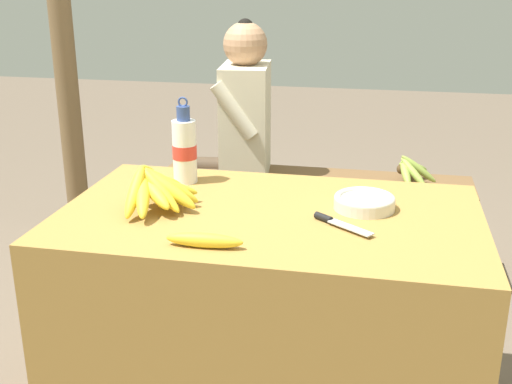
{
  "coord_description": "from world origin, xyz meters",
  "views": [
    {
      "loc": [
        0.31,
        -1.68,
        1.35
      ],
      "look_at": [
        -0.05,
        0.05,
        0.73
      ],
      "focal_mm": 45.0,
      "sensor_mm": 36.0,
      "label": 1
    }
  ],
  "objects_px": {
    "knife": "(334,222)",
    "wooden_bench": "(313,194)",
    "serving_bowl": "(364,202)",
    "banana_bunch_green": "(411,169)",
    "seated_vendor": "(235,130)",
    "banana_bunch_ripe": "(156,186)",
    "water_bottle": "(185,149)",
    "loose_banana_front": "(204,240)"
  },
  "relations": [
    {
      "from": "knife",
      "to": "wooden_bench",
      "type": "relative_size",
      "value": 0.12
    },
    {
      "from": "serving_bowl",
      "to": "banana_bunch_green",
      "type": "relative_size",
      "value": 0.63
    },
    {
      "from": "seated_vendor",
      "to": "serving_bowl",
      "type": "bearing_deg",
      "value": 116.35
    },
    {
      "from": "serving_bowl",
      "to": "wooden_bench",
      "type": "bearing_deg",
      "value": 104.62
    },
    {
      "from": "knife",
      "to": "banana_bunch_ripe",
      "type": "bearing_deg",
      "value": -146.53
    },
    {
      "from": "water_bottle",
      "to": "banana_bunch_ripe",
      "type": "bearing_deg",
      "value": -91.58
    },
    {
      "from": "seated_vendor",
      "to": "wooden_bench",
      "type": "bearing_deg",
      "value": 179.56
    },
    {
      "from": "serving_bowl",
      "to": "loose_banana_front",
      "type": "distance_m",
      "value": 0.52
    },
    {
      "from": "water_bottle",
      "to": "loose_banana_front",
      "type": "relative_size",
      "value": 1.41
    },
    {
      "from": "knife",
      "to": "seated_vendor",
      "type": "relative_size",
      "value": 0.15
    },
    {
      "from": "seated_vendor",
      "to": "water_bottle",
      "type": "bearing_deg",
      "value": 85.46
    },
    {
      "from": "banana_bunch_ripe",
      "to": "knife",
      "type": "height_order",
      "value": "banana_bunch_ripe"
    },
    {
      "from": "wooden_bench",
      "to": "banana_bunch_green",
      "type": "bearing_deg",
      "value": 0.76
    },
    {
      "from": "banana_bunch_ripe",
      "to": "water_bottle",
      "type": "relative_size",
      "value": 1.16
    },
    {
      "from": "knife",
      "to": "banana_bunch_green",
      "type": "height_order",
      "value": "knife"
    },
    {
      "from": "water_bottle",
      "to": "seated_vendor",
      "type": "distance_m",
      "value": 0.82
    },
    {
      "from": "water_bottle",
      "to": "banana_bunch_green",
      "type": "xyz_separation_m",
      "value": [
        0.75,
        0.85,
        -0.28
      ]
    },
    {
      "from": "loose_banana_front",
      "to": "knife",
      "type": "distance_m",
      "value": 0.37
    },
    {
      "from": "serving_bowl",
      "to": "loose_banana_front",
      "type": "xyz_separation_m",
      "value": [
        -0.38,
        -0.36,
        -0.0
      ]
    },
    {
      "from": "seated_vendor",
      "to": "banana_bunch_green",
      "type": "bearing_deg",
      "value": 176.7
    },
    {
      "from": "banana_bunch_ripe",
      "to": "serving_bowl",
      "type": "relative_size",
      "value": 1.84
    },
    {
      "from": "water_bottle",
      "to": "loose_banana_front",
      "type": "xyz_separation_m",
      "value": [
        0.21,
        -0.49,
        -0.09
      ]
    },
    {
      "from": "serving_bowl",
      "to": "wooden_bench",
      "type": "xyz_separation_m",
      "value": [
        -0.26,
        0.98,
        -0.34
      ]
    },
    {
      "from": "banana_bunch_ripe",
      "to": "knife",
      "type": "bearing_deg",
      "value": -3.41
    },
    {
      "from": "wooden_bench",
      "to": "seated_vendor",
      "type": "bearing_deg",
      "value": -173.98
    },
    {
      "from": "seated_vendor",
      "to": "knife",
      "type": "bearing_deg",
      "value": 109.78
    },
    {
      "from": "banana_bunch_ripe",
      "to": "serving_bowl",
      "type": "xyz_separation_m",
      "value": [
        0.59,
        0.11,
        -0.04
      ]
    },
    {
      "from": "knife",
      "to": "serving_bowl",
      "type": "bearing_deg",
      "value": 99.72
    },
    {
      "from": "water_bottle",
      "to": "knife",
      "type": "xyz_separation_m",
      "value": [
        0.51,
        -0.28,
        -0.1
      ]
    },
    {
      "from": "water_bottle",
      "to": "wooden_bench",
      "type": "height_order",
      "value": "water_bottle"
    },
    {
      "from": "wooden_bench",
      "to": "seated_vendor",
      "type": "xyz_separation_m",
      "value": [
        -0.35,
        -0.04,
        0.29
      ]
    },
    {
      "from": "serving_bowl",
      "to": "loose_banana_front",
      "type": "bearing_deg",
      "value": -136.75
    },
    {
      "from": "water_bottle",
      "to": "wooden_bench",
      "type": "bearing_deg",
      "value": 68.93
    },
    {
      "from": "banana_bunch_ripe",
      "to": "seated_vendor",
      "type": "bearing_deg",
      "value": 91.1
    },
    {
      "from": "loose_banana_front",
      "to": "seated_vendor",
      "type": "distance_m",
      "value": 1.32
    },
    {
      "from": "serving_bowl",
      "to": "loose_banana_front",
      "type": "relative_size",
      "value": 0.89
    },
    {
      "from": "loose_banana_front",
      "to": "banana_bunch_green",
      "type": "relative_size",
      "value": 0.71
    },
    {
      "from": "loose_banana_front",
      "to": "seated_vendor",
      "type": "xyz_separation_m",
      "value": [
        -0.23,
        1.3,
        -0.04
      ]
    },
    {
      "from": "loose_banana_front",
      "to": "banana_bunch_green",
      "type": "bearing_deg",
      "value": 67.96
    },
    {
      "from": "water_bottle",
      "to": "knife",
      "type": "relative_size",
      "value": 1.65
    },
    {
      "from": "water_bottle",
      "to": "loose_banana_front",
      "type": "bearing_deg",
      "value": -67.37
    },
    {
      "from": "seated_vendor",
      "to": "banana_bunch_ripe",
      "type": "bearing_deg",
      "value": 84.64
    }
  ]
}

